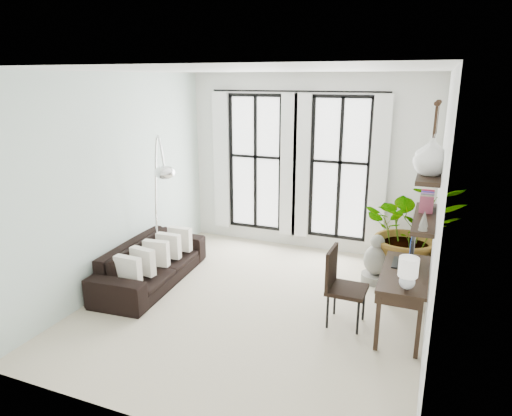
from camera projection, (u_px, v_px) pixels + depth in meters
The scene contains 16 objects.
floor at pixel (256, 305), 6.47m from camera, with size 5.00×5.00×0.00m, color beige.
ceiling at pixel (256, 70), 5.59m from camera, with size 5.00×5.00×0.00m, color white.
wall_left at pixel (117, 182), 6.84m from camera, with size 5.00×5.00×0.00m, color silver.
wall_right at pixel (438, 214), 5.23m from camera, with size 5.00×5.00×0.00m, color white.
wall_back at pixel (307, 164), 8.26m from camera, with size 4.50×4.50×0.00m, color white.
windows at pixel (296, 166), 8.28m from camera, with size 3.26×0.13×2.65m.
wall_shelves at pixel (427, 199), 5.36m from camera, with size 0.25×1.30×0.60m.
sofa at pixel (152, 263), 7.11m from camera, with size 2.23×0.87×0.65m, color black.
throw_pillows at pixel (156, 253), 7.03m from camera, with size 0.40×1.52×0.40m.
plant at pixel (410, 230), 7.10m from camera, with size 1.47×1.27×1.63m, color #2D7228.
desk at pixel (404, 277), 5.62m from camera, with size 0.56×1.33×1.18m.
desk_chair at pixel (340, 282), 5.85m from camera, with size 0.50×0.50×1.02m.
arc_lamp at pixel (159, 175), 6.87m from camera, with size 0.73×0.61×2.30m.
buddha at pixel (376, 262), 7.12m from camera, with size 0.43×0.43×0.78m.
vase_a at pixel (431, 158), 4.96m from camera, with size 0.37×0.37×0.38m, color white.
vase_b at pixel (432, 152), 5.31m from camera, with size 0.37×0.37×0.38m, color white.
Camera 1 is at (2.17, -5.43, 3.10)m, focal length 32.00 mm.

